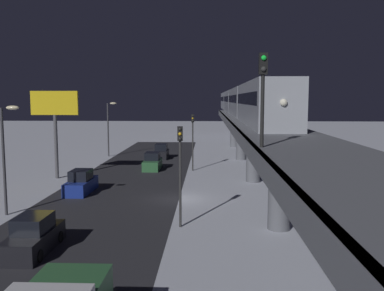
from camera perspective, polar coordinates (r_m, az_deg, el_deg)
name	(u,v)px	position (r m, az deg, el deg)	size (l,w,h in m)	color
ground_plane	(176,199)	(33.88, -2.18, -7.40)	(240.00, 240.00, 0.00)	silver
avenue_asphalt	(112,199)	(34.68, -10.97, -7.19)	(11.00, 89.64, 0.01)	#28282D
elevated_railway	(263,136)	(33.22, 9.76, 1.32)	(5.00, 89.64, 6.01)	slate
subway_train	(238,101)	(61.81, 6.40, 6.09)	(2.94, 74.07, 3.40)	#999EA8
rail_signal	(263,83)	(17.97, 9.73, 8.42)	(0.36, 0.41, 4.00)	black
sedan_black	(34,237)	(24.04, -20.94, -11.70)	(1.91, 4.64, 1.97)	black
sedan_black_2	(161,152)	(57.03, -4.26, -0.96)	(1.80, 4.22, 1.97)	black
sedan_blue	(81,183)	(37.39, -15.03, -5.05)	(1.80, 4.69, 1.97)	navy
sedan_green	(152,162)	(48.20, -5.46, -2.32)	(1.80, 4.55, 1.97)	#2D6038
traffic_light_near	(180,162)	(25.86, -1.64, -2.24)	(0.32, 0.44, 6.40)	#2D2D2D
traffic_light_mid	(193,134)	(46.60, 0.10, 1.62)	(0.32, 0.44, 6.40)	#2D2D2D
commercial_billboard	(55,112)	(44.10, -18.36, 4.45)	(4.80, 0.36, 8.90)	#4C4C51
street_lamp_near	(6,147)	(31.26, -24.20, -0.16)	(1.35, 0.44, 7.65)	#38383D
street_lamp_far	(110,122)	(59.54, -11.29, 3.13)	(1.35, 0.44, 7.65)	#38383D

